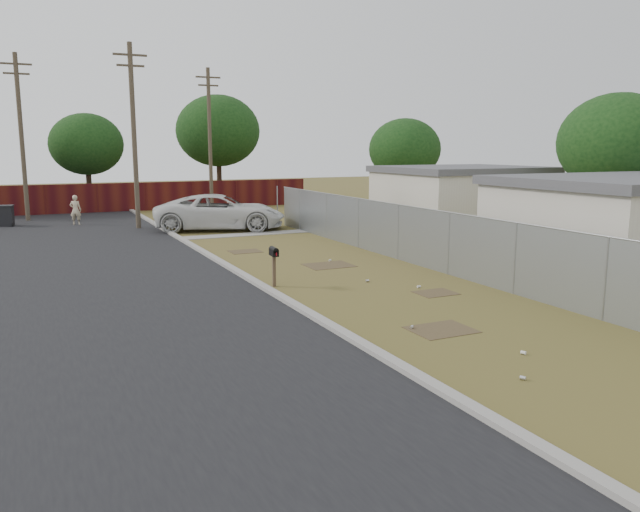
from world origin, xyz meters
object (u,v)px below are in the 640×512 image
pedestrian (76,210)px  trash_bin (6,215)px  pickup_truck (220,212)px  mailbox (274,255)px

pedestrian → trash_bin: size_ratio=1.44×
pickup_truck → mailbox: bearing=-169.9°
mailbox → pickup_truck: (2.18, 13.03, -0.05)m
pickup_truck → pedestrian: (-6.31, 5.10, -0.09)m
pedestrian → trash_bin: bearing=3.8°
mailbox → trash_bin: 20.43m
mailbox → trash_bin: (-7.40, 19.04, -0.37)m
pedestrian → trash_bin: 3.41m
pedestrian → mailbox: bearing=122.2°
pedestrian → trash_bin: (-3.28, 0.91, -0.23)m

